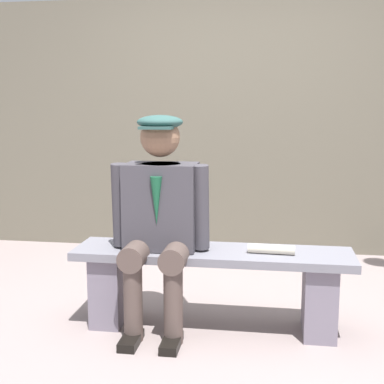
% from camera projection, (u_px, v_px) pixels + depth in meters
% --- Properties ---
extents(ground_plane, '(30.00, 30.00, 0.00)m').
position_uv_depth(ground_plane, '(212.00, 327.00, 3.28)').
color(ground_plane, gray).
extents(bench, '(1.67, 0.40, 0.49)m').
position_uv_depth(bench, '(212.00, 278.00, 3.23)').
color(bench, slate).
rests_on(bench, ground).
extents(seated_man, '(0.60, 0.57, 1.29)m').
position_uv_depth(seated_man, '(160.00, 211.00, 3.16)').
color(seated_man, '#403C43').
rests_on(seated_man, ground).
extents(rolled_magazine, '(0.27, 0.07, 0.06)m').
position_uv_depth(rolled_magazine, '(271.00, 249.00, 3.11)').
color(rolled_magazine, beige).
rests_on(rolled_magazine, bench).
extents(stadium_wall, '(12.00, 0.24, 2.30)m').
position_uv_depth(stadium_wall, '(236.00, 127.00, 4.96)').
color(stadium_wall, '#635C4D').
rests_on(stadium_wall, ground).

